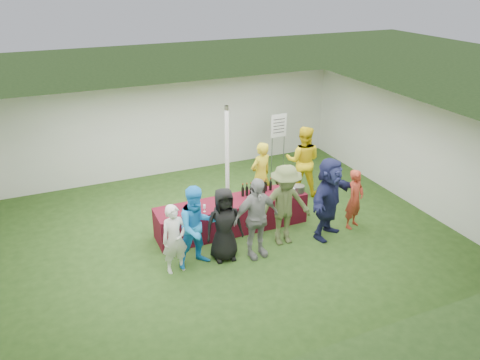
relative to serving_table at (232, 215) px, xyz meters
name	(u,v)px	position (x,y,z in m)	size (l,w,h in m)	color
ground	(227,233)	(-0.18, -0.11, -0.38)	(60.00, 60.00, 0.00)	#284719
tent	(227,159)	(0.32, 1.09, 0.98)	(10.00, 10.00, 10.00)	white
serving_table	(232,215)	(0.00, 0.00, 0.00)	(3.60, 0.80, 0.75)	#560F1C
wine_bottles	(257,189)	(0.70, 0.15, 0.50)	(0.82, 0.16, 0.32)	black
wine_glasses	(228,203)	(-0.19, -0.25, 0.49)	(2.95, 0.12, 0.16)	silver
water_bottle	(230,196)	(-0.02, 0.08, 0.48)	(0.07, 0.07, 0.23)	silver
bar_towel	(291,188)	(1.57, 0.05, 0.39)	(0.25, 0.18, 0.03)	white
dump_bucket	(299,189)	(1.64, -0.22, 0.46)	(0.27, 0.27, 0.18)	slate
wine_list_sign	(279,130)	(2.59, 2.67, 0.94)	(0.50, 0.03, 1.80)	slate
staff_pourer	(261,175)	(1.12, 0.81, 0.50)	(0.64, 0.42, 1.76)	gold
staff_back	(303,161)	(2.49, 1.05, 0.59)	(0.93, 0.73, 1.92)	gold
customer_0	(175,239)	(-1.69, -1.07, 0.37)	(0.54, 0.36, 1.49)	silver
customer_1	(197,227)	(-1.19, -1.03, 0.52)	(0.87, 0.68, 1.78)	#1A87DE
customer_2	(224,225)	(-0.61, -1.04, 0.44)	(0.80, 0.52, 1.63)	black
customer_3	(256,218)	(0.04, -1.21, 0.53)	(1.06, 0.44, 1.81)	gray
customer_4	(285,205)	(0.84, -1.00, 0.57)	(1.22, 0.70, 1.88)	#4D572F
customer_5	(329,198)	(1.89, -1.12, 0.59)	(1.78, 0.57, 1.92)	#1B1E46
customer_6	(355,199)	(2.70, -1.01, 0.36)	(0.53, 0.35, 1.46)	#A23422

